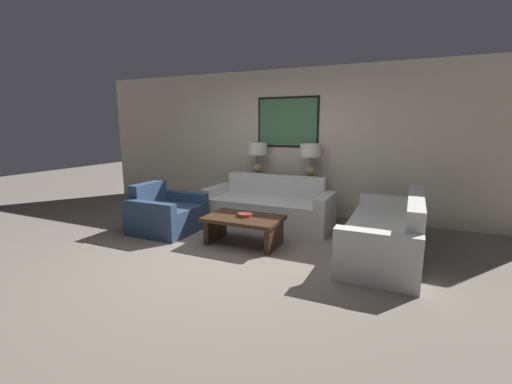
{
  "coord_description": "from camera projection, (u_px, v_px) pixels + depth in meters",
  "views": [
    {
      "loc": [
        2.14,
        -3.62,
        1.65
      ],
      "look_at": [
        0.02,
        1.02,
        0.65
      ],
      "focal_mm": 24.0,
      "sensor_mm": 36.0,
      "label": 1
    }
  ],
  "objects": [
    {
      "name": "table_lamp_left",
      "position": [
        257.0,
        151.0,
        6.41
      ],
      "size": [
        0.37,
        0.37,
        0.6
      ],
      "color": "tan",
      "rests_on": "console_table"
    },
    {
      "name": "table_lamp_right",
      "position": [
        310.0,
        153.0,
        5.99
      ],
      "size": [
        0.37,
        0.37,
        0.6
      ],
      "color": "tan",
      "rests_on": "console_table"
    },
    {
      "name": "couch_by_side",
      "position": [
        387.0,
        234.0,
        4.38
      ],
      "size": [
        0.87,
        2.12,
        0.8
      ],
      "color": "silver",
      "rests_on": "ground_plane"
    },
    {
      "name": "console_table",
      "position": [
        282.0,
        195.0,
        6.35
      ],
      "size": [
        1.48,
        0.4,
        0.74
      ],
      "color": "#332319",
      "rests_on": "ground_plane"
    },
    {
      "name": "couch_by_back_wall",
      "position": [
        269.0,
        208.0,
        5.77
      ],
      "size": [
        2.12,
        0.87,
        0.8
      ],
      "color": "silver",
      "rests_on": "ground_plane"
    },
    {
      "name": "ground_plane",
      "position": [
        222.0,
        255.0,
        4.41
      ],
      "size": [
        20.0,
        20.0,
        0.0
      ],
      "primitive_type": "plane",
      "color": "slate"
    },
    {
      "name": "decorative_bowl",
      "position": [
        245.0,
        215.0,
        4.77
      ],
      "size": [
        0.21,
        0.21,
        0.04
      ],
      "color": "#93382D",
      "rests_on": "coffee_table"
    },
    {
      "name": "armchair_near_back_wall",
      "position": [
        166.0,
        214.0,
        5.4
      ],
      "size": [
        0.91,
        0.97,
        0.75
      ],
      "color": "navy",
      "rests_on": "ground_plane"
    },
    {
      "name": "back_wall",
      "position": [
        288.0,
        142.0,
        6.41
      ],
      "size": [
        8.35,
        0.12,
        2.65
      ],
      "color": "beige",
      "rests_on": "ground_plane"
    },
    {
      "name": "coffee_table",
      "position": [
        244.0,
        224.0,
        4.77
      ],
      "size": [
        1.05,
        0.67,
        0.4
      ],
      "color": "#3D2616",
      "rests_on": "ground_plane"
    }
  ]
}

